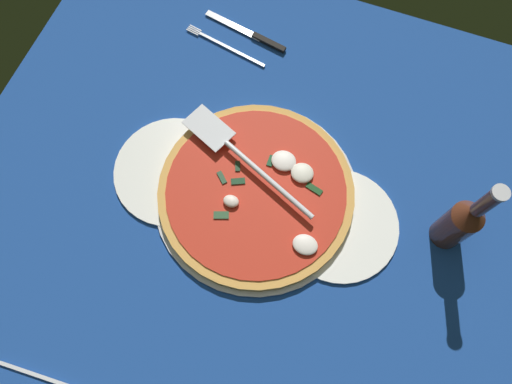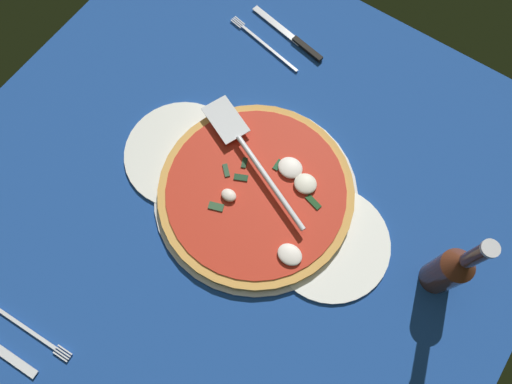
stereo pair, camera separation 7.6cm
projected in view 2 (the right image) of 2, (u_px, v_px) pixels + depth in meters
The scene contains 10 objects.
ground_plane at pixel (236, 201), 91.68cm from camera, with size 108.29×108.29×0.80cm, color navy.
checker_pattern at pixel (236, 200), 91.26cm from camera, with size 108.29×108.29×0.10cm.
pizza_pan at pixel (256, 195), 91.14cm from camera, with size 38.39×38.39×0.89cm, color silver.
dinner_plate_left at pixel (182, 153), 94.08cm from camera, with size 22.49×22.49×1.00cm, color white.
dinner_plate_right at pixel (330, 243), 87.79cm from camera, with size 21.90×21.90×1.00cm, color white.
pizza at pixel (257, 192), 89.78cm from camera, with size 36.55×36.55×3.28cm.
pizza_server at pixel (251, 155), 89.53cm from camera, with size 29.62×14.93×1.00cm.
place_setting_near at pixel (6, 335), 82.31cm from camera, with size 21.48×12.27×1.40cm.
place_setting_far at pixel (279, 42), 103.47cm from camera, with size 21.85×15.11×1.40cm.
beer_bottle at pixel (451, 269), 78.37cm from camera, with size 5.62×5.62×22.43cm.
Camera 2 is at (20.41, -22.97, 86.08)cm, focal length 33.92 mm.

